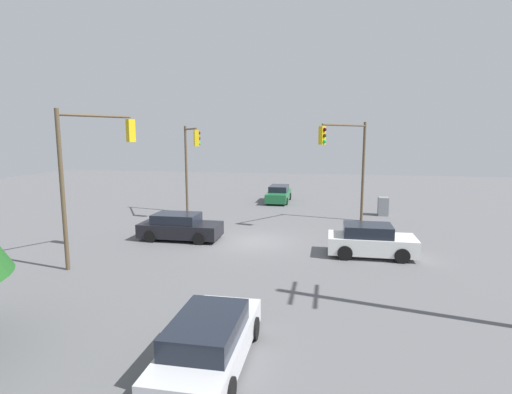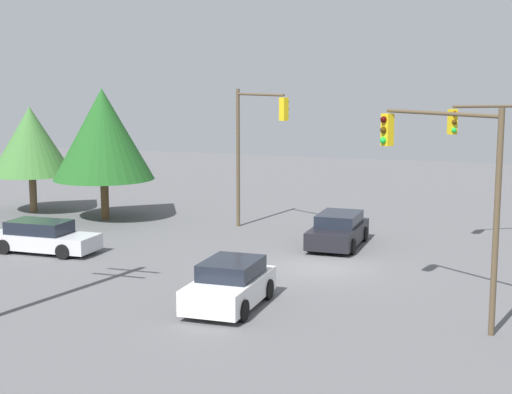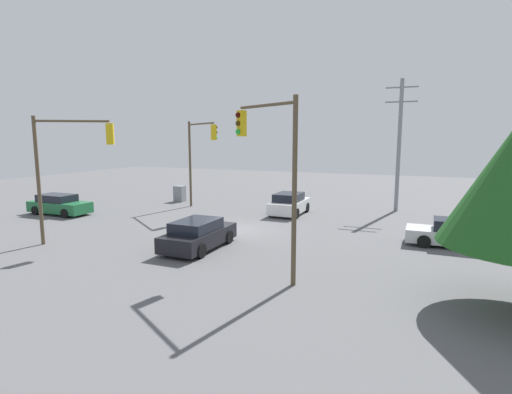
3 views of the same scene
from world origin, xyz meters
The scene contains 10 objects.
ground_plane centered at (0.00, 0.00, 0.00)m, with size 80.00×80.00×0.00m, color #5B5B5E.
sedan_dark centered at (0.21, -4.10, 0.70)m, with size 2.05×4.43×1.44m.
sedan_silver centered at (11.81, 1.18, 0.65)m, with size 4.63×1.90×1.36m.
sedan_white centered at (1.50, 6.00, 0.73)m, with size 2.04×4.06×1.53m.
sedan_green centered at (-13.43, -0.32, 0.68)m, with size 4.52×1.87×1.41m.
traffic_signal_main centered at (-6.27, -5.73, 4.38)m, with size 3.30×2.21×6.41m.
traffic_signal_cross centered at (4.82, -6.30, 4.61)m, with size 3.16×2.00×6.80m.
traffic_signal_aux centered at (-5.24, 5.12, 4.55)m, with size 3.92×2.99×6.59m.
utility_pole_tall centered at (8.32, 10.36, 5.03)m, with size 2.20×0.28×9.49m.
electrical_cabinet centered at (-8.85, 7.85, 0.66)m, with size 0.85×0.69×1.33m, color gray.
Camera 3 is at (10.16, -20.36, 5.34)m, focal length 28.00 mm.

